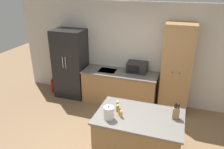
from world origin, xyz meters
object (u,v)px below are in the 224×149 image
object	(u,v)px
refrigerator	(71,64)
spice_bottle_amber_oil	(118,108)
spice_bottle_tall_dark	(121,114)
kettle	(109,113)
pantry_cabinet	(176,70)
fire_extinguisher	(53,86)
microwave	(137,67)
spice_bottle_short_red	(119,112)
spice_bottle_green_herb	(117,105)
knife_block	(176,113)

from	to	relation	value
refrigerator	spice_bottle_amber_oil	xyz separation A→B (m)	(1.89, -1.76, 0.00)
spice_bottle_tall_dark	kettle	size ratio (longest dim) A/B	0.53
refrigerator	spice_bottle_tall_dark	xyz separation A→B (m)	(2.01, -1.92, 0.00)
spice_bottle_amber_oil	kettle	bearing A→B (deg)	-106.58
spice_bottle_amber_oil	spice_bottle_tall_dark	bearing A→B (deg)	-54.84
refrigerator	pantry_cabinet	size ratio (longest dim) A/B	0.86
refrigerator	kettle	bearing A→B (deg)	-48.06
pantry_cabinet	fire_extinguisher	xyz separation A→B (m)	(-3.41, -0.07, -0.91)
spice_bottle_tall_dark	spice_bottle_amber_oil	xyz separation A→B (m)	(-0.11, 0.16, 0.00)
microwave	fire_extinguisher	distance (m)	2.60
refrigerator	kettle	world-z (taller)	refrigerator
pantry_cabinet	spice_bottle_amber_oil	world-z (taller)	pantry_cabinet
pantry_cabinet	spice_bottle_amber_oil	size ratio (longest dim) A/B	16.57
spice_bottle_amber_oil	fire_extinguisher	distance (m)	3.16
spice_bottle_tall_dark	spice_bottle_short_red	size ratio (longest dim) A/B	1.04
spice_bottle_tall_dark	spice_bottle_short_red	bearing A→B (deg)	127.17
spice_bottle_short_red	spice_bottle_green_herb	xyz separation A→B (m)	(-0.09, 0.16, 0.02)
spice_bottle_amber_oil	kettle	world-z (taller)	kettle
knife_block	spice_bottle_tall_dark	world-z (taller)	knife_block
knife_block	spice_bottle_tall_dark	bearing A→B (deg)	-163.76
microwave	spice_bottle_tall_dark	world-z (taller)	microwave
refrigerator	spice_bottle_short_red	bearing A→B (deg)	-43.45
knife_block	pantry_cabinet	bearing A→B (deg)	93.61
microwave	spice_bottle_short_red	distance (m)	1.98
spice_bottle_tall_dark	fire_extinguisher	bearing A→B (deg)	144.25
pantry_cabinet	knife_block	bearing A→B (deg)	-86.39
pantry_cabinet	kettle	bearing A→B (deg)	-115.02
kettle	pantry_cabinet	bearing A→B (deg)	64.98
pantry_cabinet	microwave	distance (m)	0.96
spice_bottle_amber_oil	fire_extinguisher	xyz separation A→B (m)	(-2.52, 1.74, -0.76)
knife_block	spice_bottle_amber_oil	world-z (taller)	knife_block
pantry_cabinet	microwave	size ratio (longest dim) A/B	4.34
pantry_cabinet	spice_bottle_green_herb	bearing A→B (deg)	-117.80
pantry_cabinet	kettle	distance (m)	2.29
refrigerator	pantry_cabinet	world-z (taller)	pantry_cabinet
spice_bottle_amber_oil	spice_bottle_green_herb	bearing A→B (deg)	110.44
spice_bottle_tall_dark	spice_bottle_amber_oil	bearing A→B (deg)	125.16
spice_bottle_tall_dark	fire_extinguisher	size ratio (longest dim) A/B	0.31
spice_bottle_short_red	fire_extinguisher	bearing A→B (deg)	144.71
refrigerator	spice_bottle_short_red	world-z (taller)	refrigerator
refrigerator	spice_bottle_amber_oil	distance (m)	2.59
pantry_cabinet	knife_block	xyz separation A→B (m)	(0.11, -1.71, -0.11)
knife_block	kettle	size ratio (longest dim) A/B	1.22
spice_bottle_tall_dark	kettle	bearing A→B (deg)	-151.44
fire_extinguisher	refrigerator	bearing A→B (deg)	2.20
microwave	pantry_cabinet	bearing A→B (deg)	-4.23
spice_bottle_tall_dark	spice_bottle_green_herb	world-z (taller)	spice_bottle_green_herb
pantry_cabinet	spice_bottle_short_red	distance (m)	2.08
spice_bottle_short_red	pantry_cabinet	bearing A→B (deg)	66.42
fire_extinguisher	spice_bottle_tall_dark	bearing A→B (deg)	-35.75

